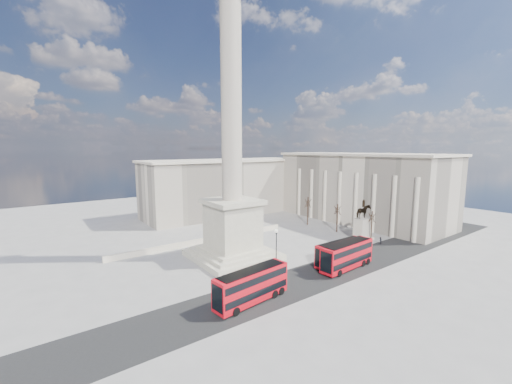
{
  "coord_description": "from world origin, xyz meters",
  "views": [
    {
      "loc": [
        -29.45,
        -42.37,
        19.88
      ],
      "look_at": [
        3.15,
        2.08,
        12.22
      ],
      "focal_mm": 22.0,
      "sensor_mm": 36.0,
      "label": 1
    }
  ],
  "objects": [
    {
      "name": "bare_tree_mid",
      "position": [
        29.56,
        5.25,
        5.62
      ],
      "size": [
        1.88,
        1.88,
        7.13
      ],
      "rotation": [
        0.0,
        0.0,
        0.44
      ],
      "color": "#332319",
      "rests_on": "ground"
    },
    {
      "name": "pedestrian_standing",
      "position": [
        29.16,
        -6.5,
        0.76
      ],
      "size": [
        0.9,
        0.81,
        1.51
      ],
      "primitive_type": "imported",
      "rotation": [
        0.0,
        0.0,
        3.54
      ],
      "color": "black",
      "rests_on": "ground"
    },
    {
      "name": "red_bus_c",
      "position": [
        12.83,
        -9.29,
        2.21
      ],
      "size": [
        10.38,
        2.49,
        4.21
      ],
      "rotation": [
        0.0,
        0.0,
        -0.0
      ],
      "color": "red",
      "rests_on": "ground"
    },
    {
      "name": "balustrade_wall",
      "position": [
        0.0,
        16.0,
        0.55
      ],
      "size": [
        40.0,
        0.6,
        1.1
      ],
      "primitive_type": "cube",
      "color": "beige",
      "rests_on": "ground"
    },
    {
      "name": "building_northeast",
      "position": [
        20.0,
        40.0,
        8.32
      ],
      "size": [
        51.0,
        17.0,
        16.6
      ],
      "color": "beige",
      "rests_on": "ground"
    },
    {
      "name": "pedestrian_walking",
      "position": [
        15.37,
        -5.66,
        0.82
      ],
      "size": [
        0.65,
        0.48,
        1.64
      ],
      "primitive_type": "imported",
      "rotation": [
        0.0,
        0.0,
        -0.15
      ],
      "color": "black",
      "rests_on": "ground"
    },
    {
      "name": "equestrian_statue",
      "position": [
        28.95,
        -2.21,
        3.14
      ],
      "size": [
        4.34,
        3.25,
        8.94
      ],
      "color": "beige",
      "rests_on": "ground"
    },
    {
      "name": "building_east",
      "position": [
        45.0,
        10.0,
        9.32
      ],
      "size": [
        19.0,
        46.0,
        18.6
      ],
      "color": "beige",
      "rests_on": "ground"
    },
    {
      "name": "asphalt_road",
      "position": [
        5.0,
        -10.0,
        0.0
      ],
      "size": [
        120.0,
        9.0,
        0.01
      ],
      "primitive_type": "cube",
      "color": "#252525",
      "rests_on": "ground"
    },
    {
      "name": "pedestrian_crossing",
      "position": [
        15.7,
        -5.11,
        0.76
      ],
      "size": [
        0.57,
        0.95,
        1.51
      ],
      "primitive_type": "imported",
      "rotation": [
        0.0,
        0.0,
        1.81
      ],
      "color": "black",
      "rests_on": "ground"
    },
    {
      "name": "victorian_lamp",
      "position": [
        3.97,
        -2.67,
        3.69
      ],
      "size": [
        0.54,
        0.54,
        6.26
      ],
      "rotation": [
        0.0,
        0.0,
        -0.3
      ],
      "color": "black",
      "rests_on": "ground"
    },
    {
      "name": "red_bus_b",
      "position": [
        12.37,
        -10.99,
        2.37
      ],
      "size": [
        11.28,
        3.24,
        4.52
      ],
      "rotation": [
        0.0,
        0.0,
        0.06
      ],
      "color": "red",
      "rests_on": "ground"
    },
    {
      "name": "bare_tree_far",
      "position": [
        29.04,
        14.47,
        6.1
      ],
      "size": [
        1.9,
        1.9,
        7.74
      ],
      "rotation": [
        0.0,
        0.0,
        0.06
      ],
      "color": "#332319",
      "rests_on": "ground"
    },
    {
      "name": "nelsons_column",
      "position": [
        0.0,
        5.0,
        12.92
      ],
      "size": [
        14.0,
        14.0,
        49.85
      ],
      "color": "beige",
      "rests_on": "ground"
    },
    {
      "name": "red_bus_a",
      "position": [
        -7.1,
        -11.05,
        2.33
      ],
      "size": [
        11.18,
        3.77,
        4.44
      ],
      "rotation": [
        0.0,
        0.0,
        0.12
      ],
      "color": "red",
      "rests_on": "ground"
    },
    {
      "name": "ground",
      "position": [
        0.0,
        0.0,
        0.0
      ],
      "size": [
        180.0,
        180.0,
        0.0
      ],
      "primitive_type": "plane",
      "color": "gray",
      "rests_on": "ground"
    },
    {
      "name": "bare_tree_near",
      "position": [
        29.48,
        -4.08,
        5.46
      ],
      "size": [
        1.58,
        1.58,
        6.93
      ],
      "rotation": [
        0.0,
        0.0,
        0.15
      ],
      "color": "#332319",
      "rests_on": "ground"
    }
  ]
}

